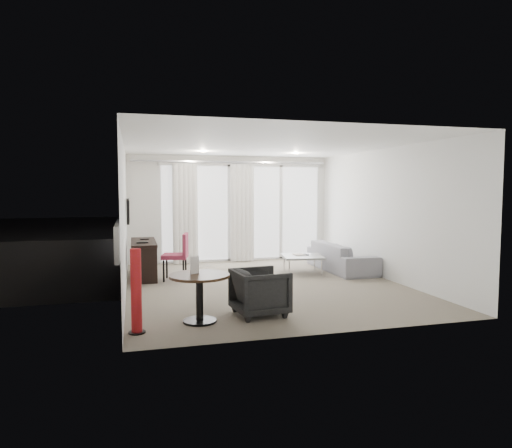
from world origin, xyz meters
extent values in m
cube|color=#6D6454|center=(0.00, 0.00, 0.00)|extent=(5.00, 6.00, 0.00)
cube|color=white|center=(0.00, 0.00, 2.60)|extent=(5.00, 6.00, 0.00)
cube|color=silver|center=(-2.50, 0.00, 1.30)|extent=(0.00, 6.00, 2.60)
cube|color=silver|center=(2.50, 0.00, 1.30)|extent=(0.00, 6.00, 2.60)
cube|color=silver|center=(0.00, -3.00, 1.30)|extent=(5.00, 0.00, 2.60)
cylinder|color=#FFE0B2|center=(-0.90, 1.60, 2.59)|extent=(0.12, 0.12, 0.02)
cylinder|color=#FFE0B2|center=(1.20, 1.60, 2.59)|extent=(0.12, 0.12, 0.02)
cylinder|color=#A6171B|center=(-2.34, -2.35, 0.53)|extent=(0.28, 0.28, 1.06)
imported|color=black|center=(-0.63, -1.95, 0.33)|extent=(0.80, 0.79, 0.67)
imported|color=gray|center=(2.07, 1.03, 0.30)|extent=(0.82, 2.09, 0.61)
cube|color=#4D4D50|center=(0.30, 4.50, -0.06)|extent=(5.60, 3.00, 0.12)
camera|label=1|loc=(-2.36, -8.11, 1.80)|focal=32.00mm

